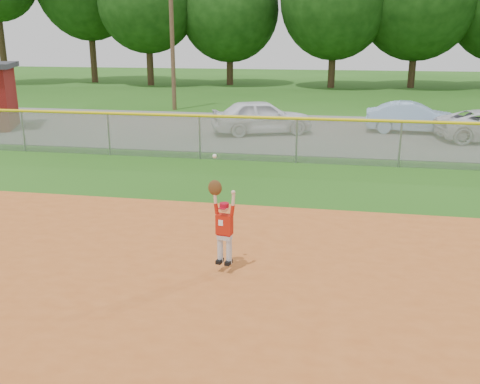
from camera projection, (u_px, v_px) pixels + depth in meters
The scene contains 7 objects.
ground at pixel (243, 304), 8.58m from camera, with size 120.00×120.00×0.00m, color #235613.
parking_strip at pixel (307, 132), 23.66m from camera, with size 44.00×10.00×0.03m, color slate.
car_white_a at pixel (262, 117), 22.97m from camera, with size 1.73×4.30×1.46m, color white.
car_blue at pixel (413, 118), 23.22m from camera, with size 1.39×3.99×1.31m, color #94B7DD.
outfield_fence at pixel (297, 137), 17.76m from camera, with size 40.06×0.10×1.55m.
power_lines at pixel (337, 24), 27.82m from camera, with size 19.40×0.24×9.00m.
ballplayer at pixel (223, 223), 9.42m from camera, with size 0.51×0.25×1.99m.
Camera 1 is at (1.37, -7.60, 4.16)m, focal length 40.00 mm.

